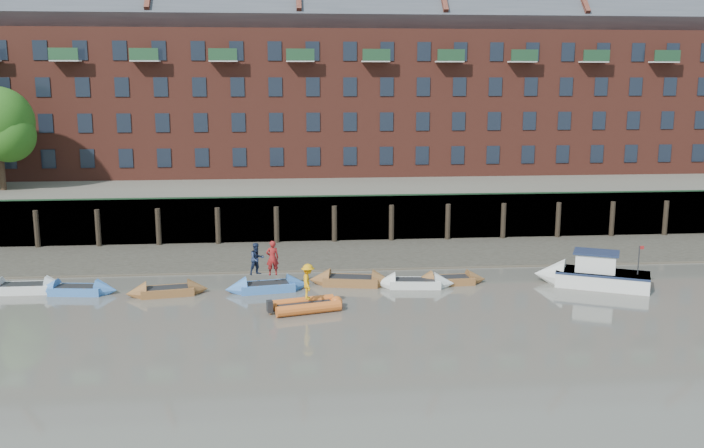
{
  "coord_description": "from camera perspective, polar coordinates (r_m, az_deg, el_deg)",
  "views": [
    {
      "loc": [
        -1.43,
        -28.82,
        11.15
      ],
      "look_at": [
        2.33,
        12.0,
        3.2
      ],
      "focal_mm": 38.0,
      "sensor_mm": 36.0,
      "label": 1
    }
  ],
  "objects": [
    {
      "name": "ground",
      "position": [
        30.93,
        -2.29,
        -10.16
      ],
      "size": [
        220.0,
        220.0,
        0.0
      ],
      "primitive_type": "plane",
      "color": "#5C584F",
      "rests_on": "ground"
    },
    {
      "name": "foreshore",
      "position": [
        48.15,
        -3.42,
        -2.43
      ],
      "size": [
        110.0,
        8.0,
        0.5
      ],
      "primitive_type": "cube",
      "color": "#3D382F",
      "rests_on": "ground"
    },
    {
      "name": "mud_band",
      "position": [
        44.85,
        -3.27,
        -3.44
      ],
      "size": [
        110.0,
        1.6,
        0.1
      ],
      "primitive_type": "cube",
      "color": "#4C4336",
      "rests_on": "ground"
    },
    {
      "name": "river_wall",
      "position": [
        52.1,
        -3.6,
        0.39
      ],
      "size": [
        110.0,
        1.23,
        3.3
      ],
      "color": "#2D2A26",
      "rests_on": "ground"
    },
    {
      "name": "bank_terrace",
      "position": [
        65.53,
        -3.96,
        2.57
      ],
      "size": [
        110.0,
        28.0,
        3.2
      ],
      "primitive_type": "cube",
      "color": "#5E594D",
      "rests_on": "ground"
    },
    {
      "name": "apartment_terrace",
      "position": [
        65.85,
        -4.11,
        12.4
      ],
      "size": [
        80.6,
        15.56,
        20.98
      ],
      "color": "brown",
      "rests_on": "bank_terrace"
    },
    {
      "name": "rowboat_0",
      "position": [
        43.51,
        -23.79,
        -4.51
      ],
      "size": [
        4.62,
        1.37,
        1.34
      ],
      "rotation": [
        0.0,
        0.0,
        0.01
      ],
      "color": "silver",
      "rests_on": "ground"
    },
    {
      "name": "rowboat_1",
      "position": [
        42.17,
        -20.29,
        -4.75
      ],
      "size": [
        4.38,
        1.77,
        1.23
      ],
      "rotation": [
        0.0,
        0.0,
        -0.13
      ],
      "color": "#3A6FBD",
      "rests_on": "ground"
    },
    {
      "name": "rowboat_2",
      "position": [
        40.52,
        -13.95,
        -5.01
      ],
      "size": [
        4.38,
        1.93,
        1.23
      ],
      "rotation": [
        0.0,
        0.0,
        0.17
      ],
      "color": "brown",
      "rests_on": "ground"
    },
    {
      "name": "rowboat_3",
      "position": [
        40.34,
        -6.52,
        -4.8
      ],
      "size": [
        4.64,
        2.03,
        1.3
      ],
      "rotation": [
        0.0,
        0.0,
        0.17
      ],
      "color": "#3A6FBD",
      "rests_on": "ground"
    },
    {
      "name": "rowboat_4",
      "position": [
        41.24,
        -0.06,
        -4.36
      ],
      "size": [
        4.87,
        2.24,
        1.36
      ],
      "rotation": [
        0.0,
        0.0,
        -0.19
      ],
      "color": "brown",
      "rests_on": "ground"
    },
    {
      "name": "rowboat_5",
      "position": [
        40.97,
        4.82,
        -4.53
      ],
      "size": [
        4.42,
        1.69,
        1.25
      ],
      "rotation": [
        0.0,
        0.0,
        -0.1
      ],
      "color": "silver",
      "rests_on": "ground"
    },
    {
      "name": "rowboat_6",
      "position": [
        41.82,
        7.49,
        -4.28
      ],
      "size": [
        4.14,
        1.37,
        1.19
      ],
      "rotation": [
        0.0,
        0.0,
        0.05
      ],
      "color": "brown",
      "rests_on": "ground"
    },
    {
      "name": "rib_tender",
      "position": [
        36.85,
        -3.37,
        -6.22
      ],
      "size": [
        3.64,
        2.45,
        0.61
      ],
      "rotation": [
        0.0,
        0.0,
        0.27
      ],
      "color": "#D05D1F",
      "rests_on": "ground"
    },
    {
      "name": "motor_launch",
      "position": [
        42.98,
        17.3,
        -3.69
      ],
      "size": [
        6.34,
        4.44,
        2.51
      ],
      "rotation": [
        0.0,
        0.0,
        2.69
      ],
      "color": "silver",
      "rests_on": "ground"
    },
    {
      "name": "person_rower_a",
      "position": [
        39.94,
        -6.11,
        -2.6
      ],
      "size": [
        0.75,
        0.56,
        1.88
      ],
      "primitive_type": "imported",
      "rotation": [
        0.0,
        0.0,
        3.31
      ],
      "color": "maroon",
      "rests_on": "rowboat_3"
    },
    {
      "name": "person_rower_b",
      "position": [
        40.14,
        -7.3,
        -2.66
      ],
      "size": [
        1.06,
        0.99,
        1.74
      ],
      "primitive_type": "imported",
      "rotation": [
        0.0,
        0.0,
        0.52
      ],
      "color": "#19233F",
      "rests_on": "rowboat_3"
    },
    {
      "name": "person_rib_crew",
      "position": [
        36.56,
        -3.39,
        -4.42
      ],
      "size": [
        0.66,
        1.14,
        1.76
      ],
      "primitive_type": "imported",
      "rotation": [
        0.0,
        0.0,
        1.57
      ],
      "color": "orange",
      "rests_on": "rib_tender"
    }
  ]
}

